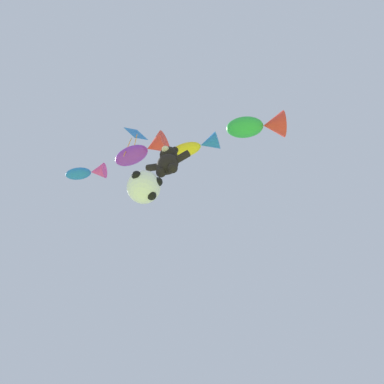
{
  "coord_description": "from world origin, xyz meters",
  "views": [
    {
      "loc": [
        3.77,
        -0.52,
        0.96
      ],
      "look_at": [
        1.48,
        5.15,
        10.99
      ],
      "focal_mm": 35.0,
      "sensor_mm": 36.0,
      "label": 1
    }
  ],
  "objects_px": {
    "teddy_bear_kite": "(168,161)",
    "fish_kite_violet": "(144,150)",
    "fish_kite_cobalt": "(88,172)",
    "fish_kite_emerald": "(259,126)",
    "diamond_kite": "(135,135)",
    "soccer_ball_kite": "(144,187)",
    "fish_kite_goldfin": "(197,146)"
  },
  "relations": [
    {
      "from": "teddy_bear_kite",
      "to": "fish_kite_goldfin",
      "type": "bearing_deg",
      "value": 46.85
    },
    {
      "from": "fish_kite_emerald",
      "to": "diamond_kite",
      "type": "bearing_deg",
      "value": -167.14
    },
    {
      "from": "fish_kite_violet",
      "to": "fish_kite_cobalt",
      "type": "distance_m",
      "value": 2.59
    },
    {
      "from": "teddy_bear_kite",
      "to": "soccer_ball_kite",
      "type": "xyz_separation_m",
      "value": [
        -0.71,
        -0.05,
        -1.37
      ]
    },
    {
      "from": "teddy_bear_kite",
      "to": "diamond_kite",
      "type": "distance_m",
      "value": 4.73
    },
    {
      "from": "soccer_ball_kite",
      "to": "fish_kite_violet",
      "type": "bearing_deg",
      "value": 150.23
    },
    {
      "from": "diamond_kite",
      "to": "teddy_bear_kite",
      "type": "bearing_deg",
      "value": -3.79
    },
    {
      "from": "fish_kite_emerald",
      "to": "diamond_kite",
      "type": "relative_size",
      "value": 0.86
    },
    {
      "from": "diamond_kite",
      "to": "fish_kite_cobalt",
      "type": "bearing_deg",
      "value": 174.9
    },
    {
      "from": "fish_kite_emerald",
      "to": "diamond_kite",
      "type": "height_order",
      "value": "diamond_kite"
    },
    {
      "from": "teddy_bear_kite",
      "to": "fish_kite_cobalt",
      "type": "distance_m",
      "value": 4.74
    },
    {
      "from": "soccer_ball_kite",
      "to": "fish_kite_cobalt",
      "type": "height_order",
      "value": "fish_kite_cobalt"
    },
    {
      "from": "diamond_kite",
      "to": "soccer_ball_kite",
      "type": "bearing_deg",
      "value": -8.36
    },
    {
      "from": "fish_kite_emerald",
      "to": "soccer_ball_kite",
      "type": "bearing_deg",
      "value": -161.15
    },
    {
      "from": "fish_kite_violet",
      "to": "fish_kite_cobalt",
      "type": "bearing_deg",
      "value": -178.94
    },
    {
      "from": "fish_kite_goldfin",
      "to": "fish_kite_violet",
      "type": "xyz_separation_m",
      "value": [
        -2.22,
        -0.48,
        0.47
      ]
    },
    {
      "from": "fish_kite_violet",
      "to": "fish_kite_cobalt",
      "type": "relative_size",
      "value": 1.31
    },
    {
      "from": "teddy_bear_kite",
      "to": "fish_kite_violet",
      "type": "bearing_deg",
      "value": 165.9
    },
    {
      "from": "fish_kite_violet",
      "to": "fish_kite_cobalt",
      "type": "xyz_separation_m",
      "value": [
        -2.58,
        -0.05,
        -0.24
      ]
    },
    {
      "from": "soccer_ball_kite",
      "to": "diamond_kite",
      "type": "bearing_deg",
      "value": 171.64
    },
    {
      "from": "soccer_ball_kite",
      "to": "fish_kite_violet",
      "type": "xyz_separation_m",
      "value": [
        -0.72,
        0.41,
        4.12
      ]
    },
    {
      "from": "fish_kite_emerald",
      "to": "fish_kite_violet",
      "type": "height_order",
      "value": "fish_kite_emerald"
    },
    {
      "from": "fish_kite_violet",
      "to": "diamond_kite",
      "type": "distance_m",
      "value": 1.65
    },
    {
      "from": "teddy_bear_kite",
      "to": "diamond_kite",
      "type": "bearing_deg",
      "value": 176.21
    },
    {
      "from": "fish_kite_cobalt",
      "to": "diamond_kite",
      "type": "height_order",
      "value": "diamond_kite"
    },
    {
      "from": "soccer_ball_kite",
      "to": "diamond_kite",
      "type": "distance_m",
      "value": 5.81
    },
    {
      "from": "fish_kite_violet",
      "to": "soccer_ball_kite",
      "type": "bearing_deg",
      "value": -29.77
    },
    {
      "from": "fish_kite_cobalt",
      "to": "fish_kite_goldfin",
      "type": "bearing_deg",
      "value": 6.22
    },
    {
      "from": "fish_kite_emerald",
      "to": "fish_kite_cobalt",
      "type": "xyz_separation_m",
      "value": [
        -7.39,
        -1.03,
        -0.72
      ]
    },
    {
      "from": "fish_kite_goldfin",
      "to": "fish_kite_emerald",
      "type": "bearing_deg",
      "value": 11.09
    },
    {
      "from": "fish_kite_emerald",
      "to": "diamond_kite",
      "type": "distance_m",
      "value": 5.57
    },
    {
      "from": "fish_kite_cobalt",
      "to": "fish_kite_violet",
      "type": "bearing_deg",
      "value": 1.06
    }
  ]
}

